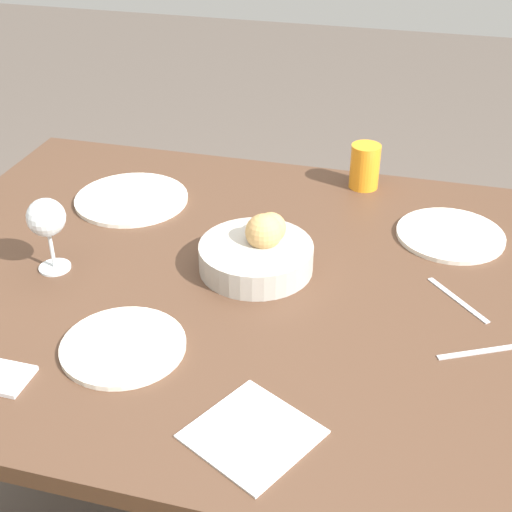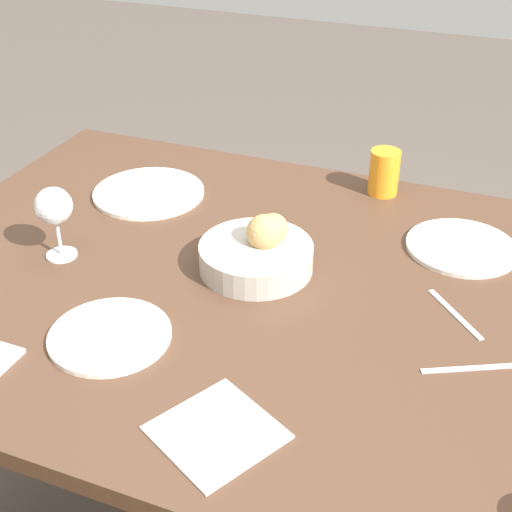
% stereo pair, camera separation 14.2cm
% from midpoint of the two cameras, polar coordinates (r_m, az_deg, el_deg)
% --- Properties ---
extents(dining_table, '(1.49, 1.09, 0.78)m').
position_cam_midpoint_polar(dining_table, '(1.45, -2.82, -4.85)').
color(dining_table, '#4C3323').
rests_on(dining_table, ground_plane).
extents(bread_basket, '(0.23, 0.23, 0.11)m').
position_cam_midpoint_polar(bread_basket, '(1.42, -2.72, 0.22)').
color(bread_basket, '#B2ADA3').
rests_on(bread_basket, dining_table).
extents(plate_near_left, '(0.23, 0.23, 0.01)m').
position_cam_midpoint_polar(plate_near_left, '(1.58, 12.84, 1.58)').
color(plate_near_left, silver).
rests_on(plate_near_left, dining_table).
extents(plate_near_right, '(0.27, 0.27, 0.01)m').
position_cam_midpoint_polar(plate_near_right, '(1.73, -12.28, 4.42)').
color(plate_near_right, silver).
rests_on(plate_near_right, dining_table).
extents(plate_far_center, '(0.22, 0.22, 0.01)m').
position_cam_midpoint_polar(plate_far_center, '(1.27, -13.78, -7.13)').
color(plate_far_center, silver).
rests_on(plate_far_center, dining_table).
extents(juice_glass, '(0.07, 0.07, 0.11)m').
position_cam_midpoint_polar(juice_glass, '(1.74, 6.39, 7.09)').
color(juice_glass, orange).
rests_on(juice_glass, dining_table).
extents(wine_glass, '(0.08, 0.08, 0.16)m').
position_cam_midpoint_polar(wine_glass, '(1.46, -19.13, 2.66)').
color(wine_glass, silver).
rests_on(wine_glass, dining_table).
extents(fork_silver, '(0.15, 0.08, 0.00)m').
position_cam_midpoint_polar(fork_silver, '(1.26, 14.58, -7.52)').
color(fork_silver, '#B7B7BC').
rests_on(fork_silver, dining_table).
extents(knife_silver, '(0.12, 0.13, 0.00)m').
position_cam_midpoint_polar(knife_silver, '(1.38, 13.03, -3.54)').
color(knife_silver, '#B7B7BC').
rests_on(knife_silver, dining_table).
extents(napkin, '(0.22, 0.22, 0.00)m').
position_cam_midpoint_polar(napkin, '(1.09, -4.15, -14.18)').
color(napkin, white).
rests_on(napkin, dining_table).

